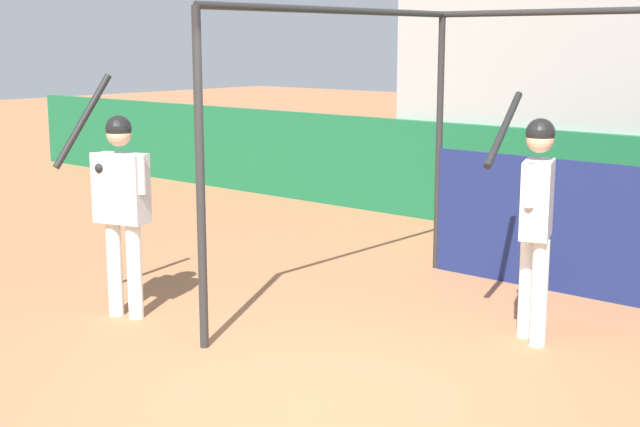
% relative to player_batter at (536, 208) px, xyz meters
% --- Properties ---
extents(ground_plane, '(60.00, 60.00, 0.00)m').
position_rel_player_batter_xyz_m(ground_plane, '(-0.53, -2.08, -1.10)').
color(ground_plane, '#9E6642').
extents(batting_cage, '(4.20, 3.40, 2.70)m').
position_rel_player_batter_xyz_m(batting_cage, '(0.18, 0.96, 0.03)').
color(batting_cage, '#282828').
rests_on(batting_cage, ground).
extents(player_batter, '(0.67, 0.78, 1.98)m').
position_rel_player_batter_xyz_m(player_batter, '(0.00, 0.00, 0.00)').
color(player_batter, white).
rests_on(player_batter, ground).
extents(player_waiting, '(0.73, 0.59, 2.12)m').
position_rel_player_batter_xyz_m(player_waiting, '(-3.03, -1.75, -0.02)').
color(player_waiting, white).
rests_on(player_waiting, ground).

